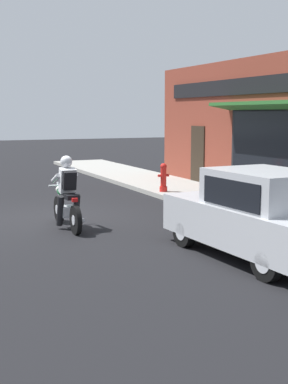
# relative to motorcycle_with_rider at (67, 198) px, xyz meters

# --- Properties ---
(ground_plane) EXTENTS (80.00, 80.00, 0.00)m
(ground_plane) POSITION_rel_motorcycle_with_rider_xyz_m (0.05, 1.30, -0.68)
(ground_plane) COLOR black
(sidewalk_curb) EXTENTS (2.60, 22.00, 0.14)m
(sidewalk_curb) POSITION_rel_motorcycle_with_rider_xyz_m (4.97, 4.30, -0.61)
(sidewalk_curb) COLOR #9E9B93
(sidewalk_curb) RESTS_ON ground
(storefront_building) EXTENTS (1.25, 11.95, 4.20)m
(storefront_building) POSITION_rel_motorcycle_with_rider_xyz_m (6.50, 1.81, 1.43)
(storefront_building) COLOR brown
(storefront_building) RESTS_ON ground
(motorcycle_with_rider) EXTENTS (0.56, 2.02, 1.62)m
(motorcycle_with_rider) POSITION_rel_motorcycle_with_rider_xyz_m (0.00, 0.00, 0.00)
(motorcycle_with_rider) COLOR black
(motorcycle_with_rider) RESTS_ON ground
(car_hatchback) EXTENTS (1.82, 3.86, 1.57)m
(car_hatchback) POSITION_rel_motorcycle_with_rider_xyz_m (2.36, -3.75, 0.09)
(car_hatchback) COLOR black
(car_hatchback) RESTS_ON ground
(trash_bin) EXTENTS (0.56, 0.56, 0.98)m
(trash_bin) POSITION_rel_motorcycle_with_rider_xyz_m (4.23, -0.13, -0.04)
(trash_bin) COLOR #514C47
(trash_bin) RESTS_ON sidewalk_curb
(fire_hydrant) EXTENTS (0.36, 0.24, 0.88)m
(fire_hydrant) POSITION_rel_motorcycle_with_rider_xyz_m (4.03, 3.37, -0.11)
(fire_hydrant) COLOR red
(fire_hydrant) RESTS_ON sidewalk_curb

